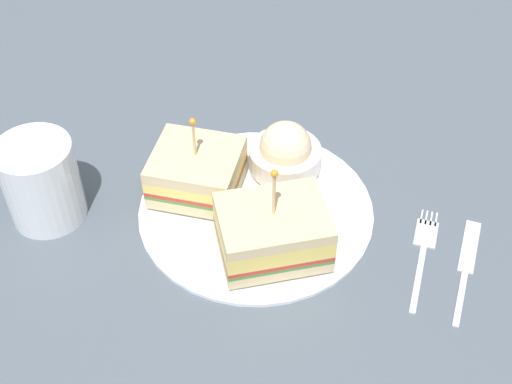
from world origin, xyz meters
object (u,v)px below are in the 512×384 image
plate (256,208)px  drink_glass (42,184)px  coleslaw_bowl (285,152)px  knife (467,263)px  sandwich_half_back (272,232)px  fork (424,247)px  sandwich_half_front (197,172)px

plate → drink_glass: bearing=75.6°
plate → drink_glass: 21.88cm
plate → coleslaw_bowl: bearing=-42.8°
knife → sandwich_half_back: bearing=71.7°
plate → fork: plate is taller
sandwich_half_back → coleslaw_bowl: 12.18cm
plate → drink_glass: (5.38, 20.88, 3.72)cm
knife → sandwich_half_front: bearing=55.0°
sandwich_half_front → drink_glass: (1.26, 15.57, 0.88)cm
sandwich_half_front → fork: sandwich_half_front is taller
coleslaw_bowl → fork: 17.74cm
plate → sandwich_half_back: bearing=179.1°
plate → sandwich_half_front: 7.30cm
plate → sandwich_half_front: size_ratio=2.09×
sandwich_half_back → knife: sandwich_half_back is taller
sandwich_half_back → fork: bearing=-101.1°
sandwich_half_front → knife: (-16.37, -23.37, -3.10)cm
sandwich_half_front → fork: bearing=-123.3°
sandwich_half_front → fork: size_ratio=0.98×
coleslaw_bowl → drink_glass: 25.52cm
drink_glass → knife: bearing=-114.4°
sandwich_half_front → sandwich_half_back: 11.60cm
plate → fork: bearing=-121.7°
plate → knife: (-12.25, -18.05, -0.26)cm
knife → fork: bearing=45.8°
drink_glass → knife: size_ratio=0.77×
coleslaw_bowl → drink_glass: size_ratio=0.87×
fork → plate: bearing=58.3°
plate → fork: (-9.19, -14.91, -0.26)cm
plate → fork: 17.52cm
sandwich_half_back → drink_glass: size_ratio=1.18×
sandwich_half_front → sandwich_half_back: (-10.36, -5.21, 0.25)cm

